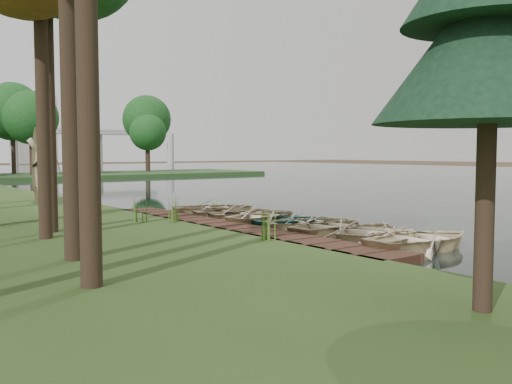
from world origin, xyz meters
TOP-DOWN VIEW (x-y plane):
  - ground at (0.00, 0.00)m, footprint 300.00×300.00m
  - water at (30.00, 20.00)m, footprint 130.00×200.00m
  - boardwalk at (-1.60, 0.00)m, footprint 1.60×16.00m
  - peninsula at (8.00, 50.00)m, footprint 50.00×14.00m
  - far_trees at (4.67, 50.00)m, footprint 45.60×5.60m
  - building_a at (30.00, 140.00)m, footprint 10.00×8.00m
  - rowboat_0 at (0.92, -6.68)m, footprint 4.14×3.09m
  - rowboat_1 at (0.97, -5.60)m, footprint 3.76×3.18m
  - rowboat_2 at (1.20, -4.34)m, footprint 4.30×3.76m
  - rowboat_3 at (0.96, -2.69)m, footprint 3.97×3.12m
  - rowboat_4 at (1.11, -1.32)m, footprint 4.00×3.31m
  - rowboat_5 at (1.13, -0.32)m, footprint 3.72×3.06m
  - rowboat_6 at (0.96, 1.15)m, footprint 4.09×3.22m
  - rowboat_7 at (1.05, 2.30)m, footprint 4.12×3.35m
  - rowboat_8 at (0.98, 3.67)m, footprint 3.99×3.37m
  - rowboat_9 at (1.02, 5.22)m, footprint 4.55×3.93m
  - stored_rowboat at (-6.39, 5.89)m, footprint 4.70×4.43m
  - reeds_0 at (-2.60, -3.63)m, footprint 0.60×0.60m
  - reeds_1 at (-2.78, 1.96)m, footprint 0.60×0.60m
  - reeds_2 at (-3.80, 2.99)m, footprint 0.60×0.60m
  - reeds_3 at (-4.25, 7.45)m, footprint 0.60×0.60m

SIDE VIEW (x-z plane):
  - ground at x=0.00m, z-range 0.00..0.00m
  - water at x=30.00m, z-range 0.00..0.05m
  - boardwalk at x=-1.60m, z-range 0.00..0.30m
  - peninsula at x=8.00m, z-range 0.00..0.45m
  - rowboat_1 at x=0.97m, z-range 0.05..0.71m
  - rowboat_5 at x=1.13m, z-range 0.05..0.72m
  - rowboat_8 at x=0.98m, z-range 0.05..0.75m
  - rowboat_4 at x=1.11m, z-range 0.05..0.77m
  - rowboat_2 at x=1.20m, z-range 0.05..0.79m
  - rowboat_3 at x=0.96m, z-range 0.05..0.80m
  - rowboat_7 at x=1.05m, z-range 0.05..0.80m
  - rowboat_6 at x=0.96m, z-range 0.05..0.82m
  - rowboat_9 at x=1.02m, z-range 0.05..0.84m
  - rowboat_0 at x=0.92m, z-range 0.05..0.87m
  - stored_rowboat at x=-6.39m, z-range 0.30..1.09m
  - reeds_3 at x=-4.25m, z-range 0.30..1.21m
  - reeds_0 at x=-2.60m, z-range 0.30..1.26m
  - reeds_1 at x=-2.78m, z-range 0.30..1.33m
  - reeds_2 at x=-3.80m, z-range 0.30..1.38m
  - far_trees at x=4.67m, z-range 2.03..10.83m
  - building_a at x=30.00m, z-range 0.00..18.00m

